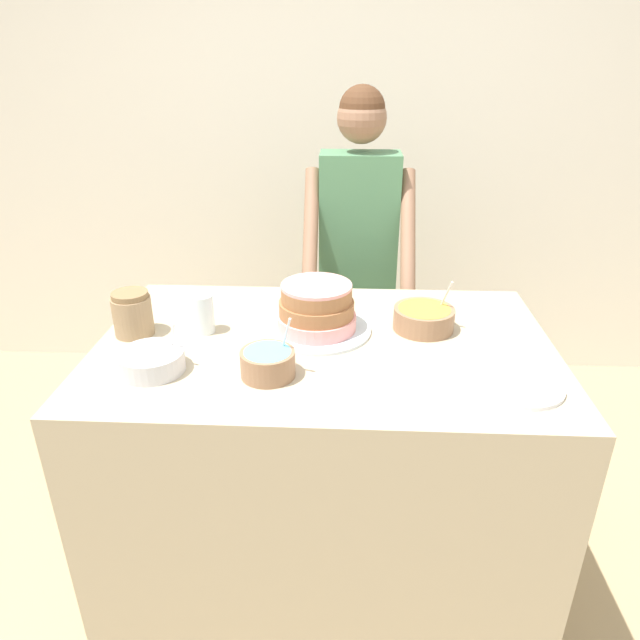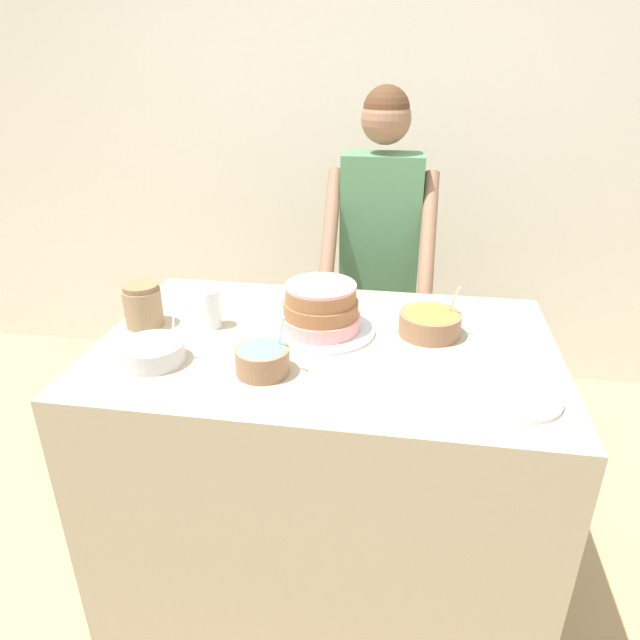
{
  "view_description": "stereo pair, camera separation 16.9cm",
  "coord_description": "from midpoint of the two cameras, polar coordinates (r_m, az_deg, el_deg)",
  "views": [
    {
      "loc": [
        0.07,
        -1.12,
        1.76
      ],
      "look_at": [
        -0.01,
        0.41,
        1.04
      ],
      "focal_mm": 32.0,
      "sensor_mm": 36.0,
      "label": 1
    },
    {
      "loc": [
        0.23,
        -1.11,
        1.76
      ],
      "look_at": [
        -0.01,
        0.41,
        1.04
      ],
      "focal_mm": 32.0,
      "sensor_mm": 36.0,
      "label": 2
    }
  ],
  "objects": [
    {
      "name": "frosting_bowl_white",
      "position": [
        1.69,
        -19.27,
        -3.89
      ],
      "size": [
        0.18,
        0.18,
        0.14
      ],
      "color": "silver",
      "rests_on": "counter"
    },
    {
      "name": "counter",
      "position": [
        2.03,
        -2.05,
        -14.22
      ],
      "size": [
        1.41,
        0.9,
        0.95
      ],
      "color": "tan",
      "rests_on": "ground_plane"
    },
    {
      "name": "frosting_bowl_blue",
      "position": [
        1.59,
        -8.28,
        -4.28
      ],
      "size": [
        0.15,
        0.15,
        0.18
      ],
      "color": "#936B4C",
      "rests_on": "counter"
    },
    {
      "name": "person_baker",
      "position": [
        2.49,
        1.9,
        7.96
      ],
      "size": [
        0.45,
        0.45,
        1.66
      ],
      "color": "#2D2D38",
      "rests_on": "ground_plane"
    },
    {
      "name": "drinking_glass",
      "position": [
        1.87,
        -14.18,
        0.56
      ],
      "size": [
        0.07,
        0.07,
        0.13
      ],
      "color": "silver",
      "rests_on": "counter"
    },
    {
      "name": "wall_back",
      "position": [
        3.22,
        0.21,
        16.86
      ],
      "size": [
        10.0,
        0.05,
        2.6
      ],
      "color": "silver",
      "rests_on": "ground_plane"
    },
    {
      "name": "frosting_bowl_orange",
      "position": [
        1.85,
        7.79,
        0.18
      ],
      "size": [
        0.2,
        0.2,
        0.17
      ],
      "color": "#936B4C",
      "rests_on": "counter"
    },
    {
      "name": "cake",
      "position": [
        1.81,
        -3.02,
        0.89
      ],
      "size": [
        0.35,
        0.35,
        0.16
      ],
      "color": "silver",
      "rests_on": "counter"
    },
    {
      "name": "stoneware_jar",
      "position": [
        1.92,
        -20.68,
        0.54
      ],
      "size": [
        0.12,
        0.12,
        0.14
      ],
      "color": "#9E7F5B",
      "rests_on": "counter"
    },
    {
      "name": "ceramic_plate",
      "position": [
        1.6,
        16.47,
        -6.35
      ],
      "size": [
        0.24,
        0.24,
        0.01
      ],
      "color": "silver",
      "rests_on": "counter"
    }
  ]
}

